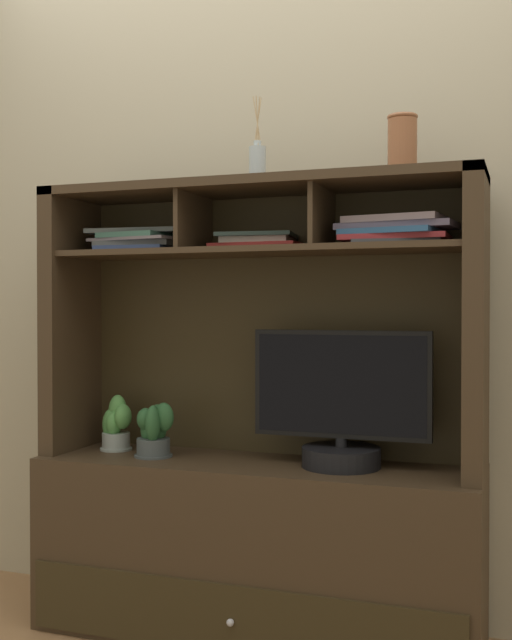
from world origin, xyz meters
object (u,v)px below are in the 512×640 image
(tv_monitor, at_px, (341,412))
(ceramic_vase, at_px, (402,145))
(media_console, at_px, (257,500))
(diffuser_bottle, at_px, (257,163))
(potted_fern, at_px, (116,426))
(magazine_stack_left, at_px, (395,231))
(magazine_stack_right, at_px, (258,242))
(magazine_stack_centre, at_px, (138,241))
(potted_orchid, at_px, (154,431))

(tv_monitor, xyz_separation_m, ceramic_vase, (0.19, 0.02, 0.85))
(media_console, xyz_separation_m, diffuser_bottle, (-0.00, 0.01, 1.13))
(potted_fern, height_order, magazine_stack_left, magazine_stack_left)
(magazine_stack_right, bearing_deg, tv_monitor, -9.78)
(potted_fern, bearing_deg, media_console, -1.52)
(potted_fern, xyz_separation_m, magazine_stack_left, (1.01, -0.02, 0.67))
(magazine_stack_left, distance_m, magazine_stack_right, 0.48)
(potted_fern, bearing_deg, magazine_stack_left, -1.13)
(magazine_stack_right, xyz_separation_m, diffuser_bottle, (0.01, -0.04, 0.26))
(tv_monitor, relative_size, magazine_stack_centre, 1.60)
(magazine_stack_centre, bearing_deg, media_console, -1.39)
(magazine_stack_left, height_order, magazine_stack_right, magazine_stack_left)
(potted_orchid, distance_m, magazine_stack_right, 0.74)
(potted_fern, distance_m, magazine_stack_left, 1.21)
(media_console, relative_size, diffuser_bottle, 5.27)
(magazine_stack_centre, relative_size, magazine_stack_right, 1.18)
(diffuser_bottle, bearing_deg, magazine_stack_centre, 179.58)
(diffuser_bottle, bearing_deg, magazine_stack_right, 104.61)
(media_console, distance_m, tv_monitor, 0.43)
(potted_fern, bearing_deg, magazine_stack_centre, -2.20)
(potted_orchid, bearing_deg, diffuser_bottle, 8.85)
(media_console, relative_size, magazine_stack_centre, 4.19)
(media_console, xyz_separation_m, magazine_stack_left, (0.46, -0.01, 0.89))
(ceramic_vase, bearing_deg, magazine_stack_left, -131.53)
(tv_monitor, height_order, potted_fern, tv_monitor)
(tv_monitor, xyz_separation_m, magazine_stack_right, (-0.30, 0.05, 0.56))
(diffuser_bottle, relative_size, ceramic_vase, 1.53)
(tv_monitor, xyz_separation_m, potted_fern, (-0.84, 0.02, -0.09))
(potted_fern, distance_m, ceramic_vase, 1.39)
(potted_orchid, xyz_separation_m, ceramic_vase, (0.84, 0.06, 0.94))
(potted_fern, relative_size, magazine_stack_right, 0.65)
(tv_monitor, distance_m, magazine_stack_right, 0.64)
(potted_orchid, bearing_deg, magazine_stack_centre, 147.59)
(tv_monitor, distance_m, magazine_stack_centre, 0.94)
(magazine_stack_left, bearing_deg, magazine_stack_centre, 178.98)
(magazine_stack_left, xyz_separation_m, magazine_stack_centre, (-0.92, 0.02, -0.00))
(magazine_stack_left, bearing_deg, potted_fern, 178.87)
(media_console, bearing_deg, potted_fern, 178.48)
(potted_orchid, relative_size, magazine_stack_right, 0.61)
(magazine_stack_centre, relative_size, diffuser_bottle, 1.26)
(media_console, distance_m, potted_fern, 0.59)
(ceramic_vase, bearing_deg, media_console, -178.18)
(magazine_stack_right, relative_size, diffuser_bottle, 1.06)
(tv_monitor, height_order, magazine_stack_right, magazine_stack_right)
(magazine_stack_right, bearing_deg, ceramic_vase, -3.59)
(magazine_stack_left, relative_size, magazine_stack_right, 1.24)
(media_console, distance_m, potted_orchid, 0.42)
(potted_orchid, bearing_deg, ceramic_vase, 4.33)
(tv_monitor, height_order, ceramic_vase, ceramic_vase)
(tv_monitor, bearing_deg, diffuser_bottle, 177.35)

